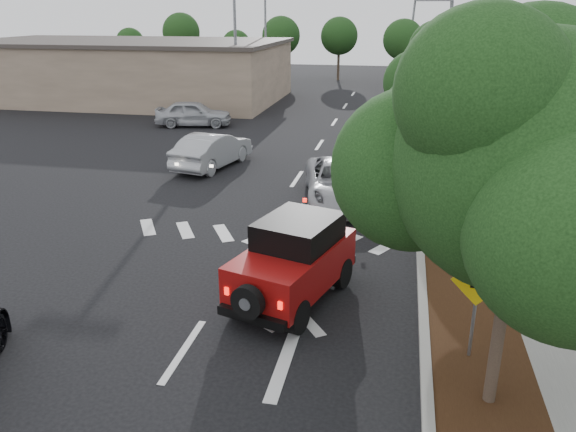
# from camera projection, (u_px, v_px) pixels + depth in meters

# --- Properties ---
(ground) EXTENTS (120.00, 120.00, 0.00)m
(ground) POSITION_uv_depth(u_px,v_px,m) (184.00, 351.00, 10.91)
(ground) COLOR black
(ground) RESTS_ON ground
(curb) EXTENTS (0.20, 70.00, 0.15)m
(curb) POSITION_uv_depth(u_px,v_px,m) (417.00, 184.00, 21.06)
(curb) COLOR #9E9B93
(curb) RESTS_ON ground
(planting_strip) EXTENTS (1.80, 70.00, 0.12)m
(planting_strip) POSITION_uv_depth(u_px,v_px,m) (445.00, 186.00, 20.88)
(planting_strip) COLOR black
(planting_strip) RESTS_ON ground
(sidewalk) EXTENTS (2.00, 70.00, 0.12)m
(sidewalk) POSITION_uv_depth(u_px,v_px,m) (498.00, 189.00, 20.52)
(sidewalk) COLOR gray
(sidewalk) RESTS_ON ground
(hedge) EXTENTS (0.80, 70.00, 0.80)m
(hedge) POSITION_uv_depth(u_px,v_px,m) (540.00, 182.00, 20.14)
(hedge) COLOR black
(hedge) RESTS_ON ground
(commercial_building) EXTENTS (22.00, 12.00, 4.00)m
(commercial_building) POSITION_uv_depth(u_px,v_px,m) (127.00, 71.00, 40.78)
(commercial_building) COLOR #7F6C58
(commercial_building) RESTS_ON ground
(transmission_tower) EXTENTS (7.00, 4.00, 28.00)m
(transmission_tower) POSITION_uv_depth(u_px,v_px,m) (427.00, 78.00, 53.92)
(transmission_tower) COLOR slate
(transmission_tower) RESTS_ON ground
(street_tree_near) EXTENTS (3.80, 3.80, 5.92)m
(street_tree_near) POSITION_uv_depth(u_px,v_px,m) (488.00, 405.00, 9.41)
(street_tree_near) COLOR black
(street_tree_near) RESTS_ON ground
(street_tree_mid) EXTENTS (3.20, 3.20, 5.32)m
(street_tree_mid) POSITION_uv_depth(u_px,v_px,m) (456.00, 244.00, 15.84)
(street_tree_mid) COLOR black
(street_tree_mid) RESTS_ON ground
(street_tree_far) EXTENTS (3.40, 3.40, 5.62)m
(street_tree_far) POSITION_uv_depth(u_px,v_px,m) (443.00, 180.00, 21.82)
(street_tree_far) COLOR black
(street_tree_far) RESTS_ON ground
(light_pole_a) EXTENTS (2.00, 0.22, 9.00)m
(light_pole_a) POSITION_uv_depth(u_px,v_px,m) (238.00, 113.00, 36.02)
(light_pole_a) COLOR slate
(light_pole_a) RESTS_ON ground
(light_pole_b) EXTENTS (2.00, 0.22, 9.00)m
(light_pole_b) POSITION_uv_depth(u_px,v_px,m) (266.00, 88.00, 47.24)
(light_pole_b) COLOR slate
(light_pole_b) RESTS_ON ground
(red_jeep) EXTENTS (2.55, 3.88, 1.90)m
(red_jeep) POSITION_uv_depth(u_px,v_px,m) (296.00, 259.00, 12.61)
(red_jeep) COLOR black
(red_jeep) RESTS_ON ground
(silver_suv_ahead) EXTENTS (3.21, 5.36, 1.39)m
(silver_suv_ahead) POSITION_uv_depth(u_px,v_px,m) (341.00, 182.00, 19.14)
(silver_suv_ahead) COLOR #A1A3A9
(silver_suv_ahead) RESTS_ON ground
(silver_sedan_oncoming) EXTENTS (2.42, 4.60, 1.44)m
(silver_sedan_oncoming) POSITION_uv_depth(u_px,v_px,m) (212.00, 150.00, 23.40)
(silver_sedan_oncoming) COLOR #A0A3A8
(silver_sedan_oncoming) RESTS_ON ground
(parked_suv) EXTENTS (4.47, 2.44, 1.44)m
(parked_suv) POSITION_uv_depth(u_px,v_px,m) (193.00, 113.00, 31.63)
(parked_suv) COLOR #B0B3B8
(parked_suv) RESTS_ON ground
(speed_hump_sign) EXTENTS (0.96, 0.09, 2.04)m
(speed_hump_sign) POSITION_uv_depth(u_px,v_px,m) (477.00, 294.00, 10.11)
(speed_hump_sign) COLOR slate
(speed_hump_sign) RESTS_ON ground
(terracotta_planter) EXTENTS (0.77, 0.77, 1.34)m
(terracotta_planter) POSITION_uv_depth(u_px,v_px,m) (570.00, 265.00, 12.43)
(terracotta_planter) COLOR brown
(terracotta_planter) RESTS_ON ground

